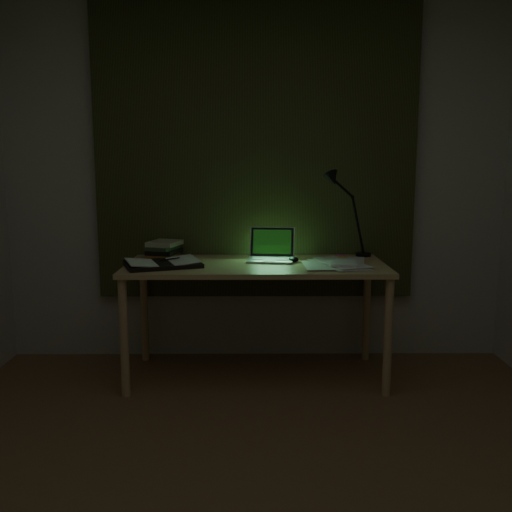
{
  "coord_description": "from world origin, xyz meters",
  "views": [
    {
      "loc": [
        -0.02,
        -2.01,
        1.39
      ],
      "look_at": [
        -0.0,
        1.44,
        0.82
      ],
      "focal_mm": 40.0,
      "sensor_mm": 36.0,
      "label": 1
    }
  ],
  "objects": [
    {
      "name": "curtain",
      "position": [
        0.0,
        1.96,
        1.45
      ],
      "size": [
        2.2,
        0.06,
        2.0
      ],
      "primitive_type": "cube",
      "color": "#31341A",
      "rests_on": "wall_back"
    },
    {
      "name": "open_textbook",
      "position": [
        -0.58,
        1.47,
        0.77
      ],
      "size": [
        0.53,
        0.45,
        0.04
      ],
      "primitive_type": null,
      "rotation": [
        0.0,
        0.0,
        0.35
      ],
      "color": "white",
      "rests_on": "desk"
    },
    {
      "name": "wall_back",
      "position": [
        0.0,
        2.0,
        1.25
      ],
      "size": [
        3.5,
        0.0,
        2.5
      ],
      "primitive_type": "cube",
      "color": "beige",
      "rests_on": "ground"
    },
    {
      "name": "mouse",
      "position": [
        0.24,
        1.62,
        0.77
      ],
      "size": [
        0.08,
        0.11,
        0.04
      ],
      "primitive_type": "ellipsoid",
      "rotation": [
        0.0,
        0.0,
        0.26
      ],
      "color": "black",
      "rests_on": "desk"
    },
    {
      "name": "desk_lamp",
      "position": [
        0.74,
        1.85,
        1.03
      ],
      "size": [
        0.42,
        0.36,
        0.56
      ],
      "primitive_type": null,
      "rotation": [
        0.0,
        0.0,
        0.21
      ],
      "color": "black",
      "rests_on": "desk"
    },
    {
      "name": "desk",
      "position": [
        -0.0,
        1.56,
        0.38
      ],
      "size": [
        1.65,
        0.72,
        0.75
      ],
      "primitive_type": null,
      "color": "tan",
      "rests_on": "floor"
    },
    {
      "name": "sticky_pink",
      "position": [
        0.58,
        1.79,
        0.76
      ],
      "size": [
        0.09,
        0.09,
        0.01
      ],
      "primitive_type": "cube",
      "rotation": [
        0.0,
        0.0,
        -0.28
      ],
      "color": "#F960B8",
      "rests_on": "desk"
    },
    {
      "name": "sticky_yellow",
      "position": [
        0.58,
        1.76,
        0.76
      ],
      "size": [
        0.08,
        0.08,
        0.01
      ],
      "primitive_type": "cube",
      "rotation": [
        0.0,
        0.0,
        -0.12
      ],
      "color": "yellow",
      "rests_on": "desk"
    },
    {
      "name": "book_stack",
      "position": [
        -0.62,
        1.79,
        0.81
      ],
      "size": [
        0.22,
        0.25,
        0.12
      ],
      "primitive_type": null,
      "rotation": [
        0.0,
        0.0,
        -0.2
      ],
      "color": "white",
      "rests_on": "desk"
    },
    {
      "name": "loose_papers",
      "position": [
        0.49,
        1.5,
        0.76
      ],
      "size": [
        0.39,
        0.41,
        0.02
      ],
      "primitive_type": null,
      "rotation": [
        0.0,
        0.0,
        0.1
      ],
      "color": "silver",
      "rests_on": "desk"
    },
    {
      "name": "laptop",
      "position": [
        0.09,
        1.64,
        0.86
      ],
      "size": [
        0.33,
        0.37,
        0.21
      ],
      "primitive_type": null,
      "rotation": [
        0.0,
        0.0,
        -0.12
      ],
      "color": "silver",
      "rests_on": "desk"
    }
  ]
}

